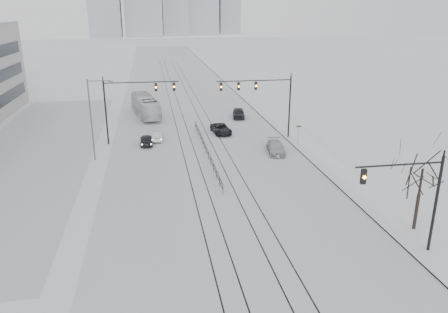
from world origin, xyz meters
TOP-DOWN VIEW (x-y plane):
  - road at (0.00, 60.00)m, footprint 22.00×260.00m
  - sidewalk_east at (13.50, 60.00)m, footprint 5.00×260.00m
  - curb at (11.05, 60.00)m, footprint 0.10×260.00m
  - parking_strip at (-20.00, 35.00)m, footprint 14.00×60.00m
  - tram_rails at (-0.00, 40.00)m, footprint 5.30×180.00m
  - traffic_mast_near at (10.79, 6.00)m, footprint 6.10×0.37m
  - traffic_mast_ne at (8.15, 34.99)m, footprint 9.60×0.37m
  - traffic_mast_nw at (-8.52, 36.00)m, footprint 9.10×0.37m
  - street_light_west at (-12.20, 30.00)m, footprint 2.73×0.25m
  - bare_tree at (13.20, 9.00)m, footprint 4.40×4.40m
  - median_fence at (0.00, 30.00)m, footprint 0.06×24.00m
  - street_sign at (11.80, 32.00)m, footprint 0.70×0.06m
  - sedan_sb_inner at (-6.80, 34.89)m, footprint 1.55×3.80m
  - sedan_sb_outer at (-5.41, 36.66)m, footprint 1.55×3.83m
  - sedan_nb_front at (3.16, 38.51)m, footprint 2.60×4.83m
  - sedan_nb_right at (8.11, 29.11)m, footprint 2.46×4.77m
  - sedan_nb_far at (7.28, 46.97)m, footprint 2.43×4.57m
  - box_truck at (-6.90, 50.59)m, footprint 4.79×11.81m

SIDE VIEW (x-z plane):
  - road at x=0.00m, z-range 0.00..0.02m
  - parking_strip at x=-20.00m, z-range 0.00..0.03m
  - tram_rails at x=0.00m, z-range 0.02..0.03m
  - curb at x=11.05m, z-range 0.00..0.12m
  - sidewalk_east at x=13.50m, z-range 0.00..0.16m
  - median_fence at x=0.00m, z-range 0.03..1.03m
  - sedan_sb_outer at x=-5.41m, z-range 0.00..1.24m
  - sedan_nb_front at x=3.16m, z-range 0.00..1.29m
  - sedan_sb_inner at x=-6.80m, z-range 0.00..1.29m
  - sedan_nb_right at x=8.11m, z-range 0.00..1.32m
  - sedan_nb_far at x=7.28m, z-range 0.00..1.48m
  - box_truck at x=-6.90m, z-range 0.00..3.21m
  - street_sign at x=11.80m, z-range 0.41..2.81m
  - bare_tree at x=13.20m, z-range 1.44..7.54m
  - traffic_mast_near at x=10.79m, z-range 1.06..8.06m
  - street_light_west at x=-12.20m, z-range 0.71..9.71m
  - traffic_mast_nw at x=-8.52m, z-range 1.57..9.57m
  - traffic_mast_ne at x=8.15m, z-range 1.76..9.76m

